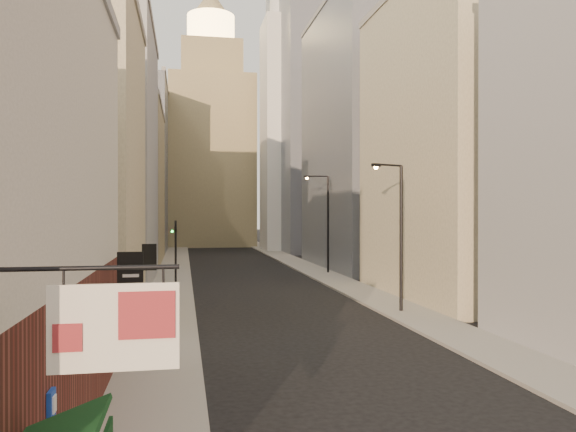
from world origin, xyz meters
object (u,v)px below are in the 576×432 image
at_px(white_tower, 290,125).
at_px(streetlamp_far, 326,218).
at_px(traffic_light_left, 176,239).
at_px(streetlamp_mid, 398,229).
at_px(clock_tower, 211,142).

relative_size(white_tower, streetlamp_far, 4.65).
bearing_deg(white_tower, traffic_light_left, -111.94).
bearing_deg(traffic_light_left, streetlamp_far, -153.43).
height_order(streetlamp_mid, traffic_light_left, streetlamp_mid).
distance_m(clock_tower, traffic_light_left, 56.26).
xyz_separation_m(clock_tower, white_tower, (11.00, -14.00, 0.97)).
height_order(clock_tower, streetlamp_mid, clock_tower).
bearing_deg(streetlamp_mid, streetlamp_far, 65.93).
distance_m(streetlamp_mid, traffic_light_left, 17.71).
xyz_separation_m(white_tower, streetlamp_mid, (-4.00, -53.04, -13.90)).
bearing_deg(traffic_light_left, clock_tower, -98.00).
xyz_separation_m(clock_tower, traffic_light_left, (-5.21, -54.26, -13.96)).
bearing_deg(clock_tower, traffic_light_left, -95.49).
bearing_deg(streetlamp_far, clock_tower, 99.19).
xyz_separation_m(white_tower, streetlamp_far, (-2.94, -32.87, -13.50)).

